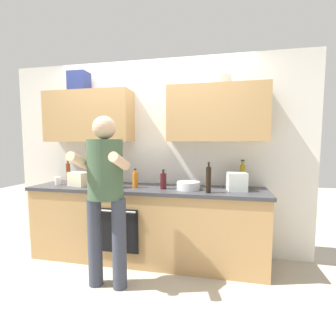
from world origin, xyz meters
TOP-DOWN VIEW (x-y plane):
  - ground_plane at (0.00, 0.00)m, footprint 12.00×12.00m
  - back_wall_unit at (-0.00, 0.27)m, footprint 4.00×0.38m
  - counter at (-0.00, -0.00)m, footprint 2.84×0.67m
  - person_standing at (-0.20, -0.66)m, footprint 0.49×0.45m
  - bottle_vinegar at (-1.07, 0.05)m, footprint 0.05×0.05m
  - bottle_hotsauce at (-0.59, 0.04)m, footprint 0.06×0.06m
  - bottle_wine at (0.23, -0.06)m, footprint 0.07×0.07m
  - bottle_soy at (0.76, -0.18)m, footprint 0.06×0.06m
  - bottle_oil at (1.13, 0.21)m, footprint 0.06×0.06m
  - bottle_juice at (-0.12, -0.05)m, footprint 0.07×0.07m
  - cup_coffee at (-1.16, -0.05)m, footprint 0.08×0.08m
  - mixing_bowl at (0.52, -0.04)m, footprint 0.27×0.27m
  - knife_block at (-0.35, -0.09)m, footprint 0.10×0.14m
  - grocery_bag_produce at (1.06, 0.01)m, footprint 0.23×0.23m
  - grocery_bag_rice at (-0.85, -0.06)m, footprint 0.29×0.24m

SIDE VIEW (x-z plane):
  - ground_plane at x=0.00m, z-range 0.00..0.00m
  - counter at x=0.00m, z-range 0.00..0.90m
  - mixing_bowl at x=0.52m, z-range 0.90..0.99m
  - cup_coffee at x=-1.16m, z-range 0.90..1.00m
  - grocery_bag_rice at x=-0.85m, z-range 0.90..1.07m
  - bottle_wine at x=0.23m, z-range 0.88..1.11m
  - bottle_juice at x=-0.12m, z-range 0.88..1.11m
  - bottle_hotsauce at x=-0.59m, z-range 0.88..1.12m
  - person_standing at x=-0.20m, z-range 0.16..1.84m
  - grocery_bag_produce at x=1.06m, z-range 0.90..1.10m
  - knife_block at x=-0.35m, z-range 0.87..1.15m
  - bottle_soy at x=0.76m, z-range 0.88..1.21m
  - bottle_vinegar at x=-1.07m, z-range 0.87..1.22m
  - bottle_oil at x=1.13m, z-range 0.88..1.21m
  - back_wall_unit at x=0.00m, z-range 0.25..2.75m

